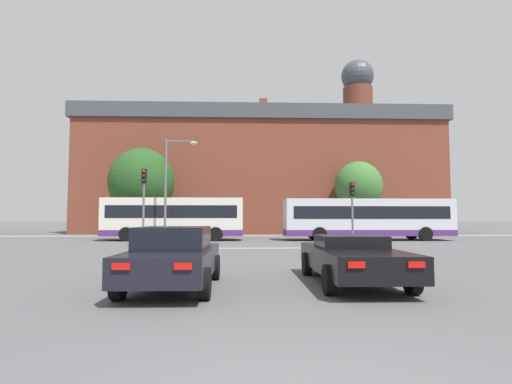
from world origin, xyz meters
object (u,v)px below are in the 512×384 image
(bus_crossing_lead, at_px, (367,218))
(traffic_light_near_left, at_px, (144,195))
(pedestrian_walking_east, at_px, (284,226))
(car_saloon_left, at_px, (174,257))
(traffic_light_near_right, at_px, (352,203))
(car_roadster_right, at_px, (352,258))
(bus_crossing_trailing, at_px, (174,218))
(pedestrian_waiting, at_px, (299,226))
(street_lamp_junction, at_px, (171,179))

(bus_crossing_lead, relative_size, traffic_light_near_left, 2.82)
(pedestrian_walking_east, bearing_deg, car_saloon_left, 20.47)
(bus_crossing_lead, relative_size, traffic_light_near_right, 3.35)
(car_roadster_right, bearing_deg, bus_crossing_trailing, 111.60)
(car_saloon_left, height_order, traffic_light_near_left, traffic_light_near_left)
(traffic_light_near_right, height_order, pedestrian_waiting, traffic_light_near_right)
(traffic_light_near_right, distance_m, pedestrian_walking_east, 14.21)
(bus_crossing_lead, height_order, pedestrian_walking_east, bus_crossing_lead)
(traffic_light_near_right, bearing_deg, car_saloon_left, -120.79)
(car_saloon_left, height_order, bus_crossing_lead, bus_crossing_lead)
(street_lamp_junction, distance_m, pedestrian_walking_east, 13.18)
(pedestrian_waiting, bearing_deg, car_saloon_left, -64.77)
(bus_crossing_trailing, relative_size, traffic_light_near_right, 2.76)
(traffic_light_near_left, relative_size, street_lamp_junction, 0.62)
(traffic_light_near_right, bearing_deg, bus_crossing_trailing, 147.31)
(traffic_light_near_left, distance_m, traffic_light_near_right, 11.71)
(pedestrian_waiting, height_order, pedestrian_walking_east, pedestrian_walking_east)
(car_roadster_right, height_order, pedestrian_walking_east, pedestrian_walking_east)
(car_saloon_left, relative_size, bus_crossing_lead, 0.35)
(car_saloon_left, xyz_separation_m, street_lamp_junction, (-3.20, 17.61, 3.56))
(bus_crossing_trailing, bearing_deg, pedestrian_walking_east, -52.83)
(car_roadster_right, bearing_deg, bus_crossing_lead, 71.61)
(bus_crossing_trailing, xyz_separation_m, traffic_light_near_left, (-0.44, -7.44, 1.26))
(car_saloon_left, relative_size, bus_crossing_trailing, 0.42)
(street_lamp_junction, bearing_deg, pedestrian_waiting, 43.96)
(car_roadster_right, relative_size, pedestrian_walking_east, 2.98)
(traffic_light_near_left, bearing_deg, pedestrian_waiting, 53.28)
(car_saloon_left, distance_m, bus_crossing_trailing, 20.67)
(traffic_light_near_right, xyz_separation_m, pedestrian_waiting, (-0.99, 14.15, -1.59))
(bus_crossing_lead, relative_size, pedestrian_waiting, 7.88)
(bus_crossing_trailing, distance_m, traffic_light_near_left, 7.56)
(car_roadster_right, height_order, bus_crossing_trailing, bus_crossing_trailing)
(pedestrian_waiting, xyz_separation_m, pedestrian_walking_east, (-1.46, -0.24, 0.04))
(car_saloon_left, relative_size, traffic_light_near_right, 1.17)
(pedestrian_waiting, bearing_deg, pedestrian_walking_east, -131.49)
(bus_crossing_trailing, relative_size, pedestrian_waiting, 6.50)
(bus_crossing_lead, height_order, bus_crossing_trailing, bus_crossing_trailing)
(car_roadster_right, distance_m, traffic_light_near_right, 13.17)
(bus_crossing_trailing, bearing_deg, pedestrian_waiting, -56.04)
(pedestrian_walking_east, bearing_deg, car_roadster_right, 29.33)
(traffic_light_near_left, bearing_deg, street_lamp_junction, 81.74)
(bus_crossing_trailing, distance_m, street_lamp_junction, 3.81)
(traffic_light_near_left, bearing_deg, pedestrian_walking_east, 56.77)
(traffic_light_near_right, relative_size, street_lamp_junction, 0.53)
(car_roadster_right, bearing_deg, car_saloon_left, -171.90)
(street_lamp_junction, bearing_deg, traffic_light_near_right, -22.09)
(traffic_light_near_right, relative_size, pedestrian_walking_east, 2.26)
(bus_crossing_trailing, bearing_deg, traffic_light_near_left, 176.63)
(bus_crossing_trailing, bearing_deg, street_lamp_junction, -175.00)
(bus_crossing_lead, height_order, street_lamp_junction, street_lamp_junction)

